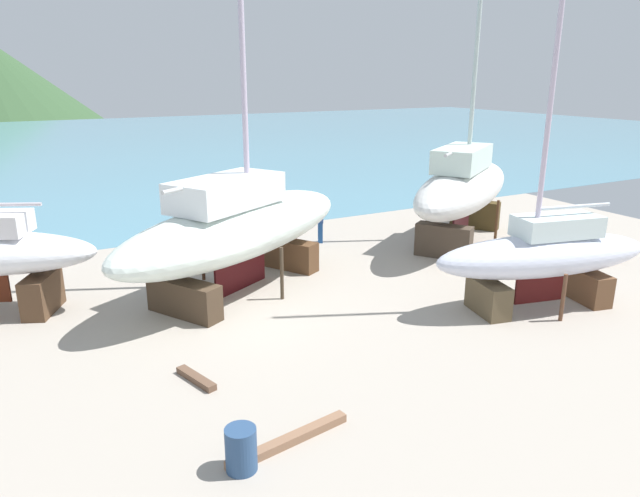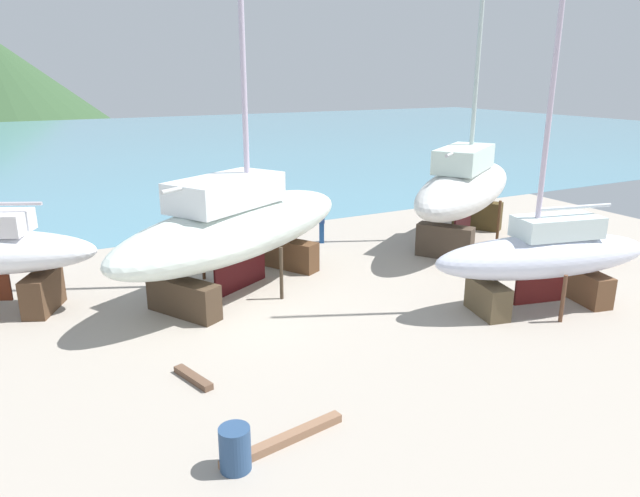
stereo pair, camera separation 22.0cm
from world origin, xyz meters
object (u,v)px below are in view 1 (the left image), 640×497
object	(u,v)px
barrel_tipped_center	(608,250)
sailboat_far_slipway	(544,254)
worker	(320,223)
sailboat_mid_port	(463,187)
sailboat_large_starboard	(238,226)
barrel_tipped_left	(241,449)

from	to	relation	value
barrel_tipped_center	sailboat_far_slipway	bearing A→B (deg)	-161.59
worker	sailboat_mid_port	bearing A→B (deg)	-1.33
sailboat_large_starboard	barrel_tipped_center	world-z (taller)	sailboat_large_starboard
sailboat_far_slipway	barrel_tipped_left	bearing A→B (deg)	27.21
worker	barrel_tipped_center	size ratio (longest dim) A/B	1.86
barrel_tipped_left	barrel_tipped_center	xyz separation A→B (m)	(17.21, 4.94, 0.02)
sailboat_mid_port	barrel_tipped_left	bearing A→B (deg)	-178.44
barrel_tipped_left	worker	bearing A→B (deg)	56.06
sailboat_large_starboard	sailboat_far_slipway	distance (m)	9.82
sailboat_mid_port	sailboat_large_starboard	bearing A→B (deg)	151.57
sailboat_large_starboard	sailboat_mid_port	world-z (taller)	sailboat_mid_port
sailboat_mid_port	barrel_tipped_left	size ratio (longest dim) A/B	21.18
sailboat_large_starboard	barrel_tipped_left	world-z (taller)	sailboat_large_starboard
sailboat_mid_port	barrel_tipped_center	size ratio (longest dim) A/B	20.32
barrel_tipped_left	barrel_tipped_center	bearing A→B (deg)	16.02
sailboat_mid_port	barrel_tipped_center	xyz separation A→B (m)	(3.21, -4.92, -2.00)
sailboat_large_starboard	barrel_tipped_left	bearing A→B (deg)	-140.03
sailboat_large_starboard	barrel_tipped_center	size ratio (longest dim) A/B	18.42
sailboat_mid_port	barrel_tipped_center	world-z (taller)	sailboat_mid_port
sailboat_large_starboard	worker	world-z (taller)	sailboat_large_starboard
sailboat_far_slipway	barrel_tipped_center	distance (m)	6.53
sailboat_far_slipway	worker	xyz separation A→B (m)	(-2.62, 9.73, -0.87)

